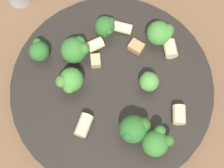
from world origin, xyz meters
name	(u,v)px	position (x,y,z in m)	size (l,w,h in m)	color
ground_plane	(112,94)	(0.00, 0.00, 0.00)	(2.00, 2.00, 0.00)	brown
pasta_bowl	(112,90)	(0.00, 0.00, 0.02)	(0.28, 0.28, 0.04)	#28231E
broccoli_floret_0	(105,27)	(-0.07, 0.04, 0.06)	(0.03, 0.03, 0.04)	#84AD60
broccoli_floret_1	(161,33)	(-0.02, 0.10, 0.06)	(0.03, 0.04, 0.04)	#9EC175
broccoli_floret_2	(70,81)	(-0.03, -0.05, 0.06)	(0.03, 0.04, 0.04)	#84AD60
broccoli_floret_3	(134,129)	(0.07, -0.01, 0.06)	(0.04, 0.04, 0.04)	#84AD60
broccoli_floret_4	(148,82)	(0.03, 0.04, 0.05)	(0.03, 0.03, 0.03)	#93B766
broccoli_floret_5	(39,51)	(-0.09, -0.06, 0.05)	(0.03, 0.03, 0.03)	#93B766
broccoli_floret_6	(159,141)	(0.10, 0.01, 0.06)	(0.03, 0.03, 0.04)	#84AD60
broccoli_floret_7	(75,49)	(-0.07, -0.02, 0.06)	(0.04, 0.04, 0.04)	#84AD60
rigatoni_0	(84,125)	(0.03, -0.06, 0.04)	(0.02, 0.02, 0.03)	beige
rigatoni_1	(179,115)	(0.08, 0.05, 0.04)	(0.02, 0.02, 0.02)	beige
rigatoni_2	(122,28)	(-0.06, 0.06, 0.04)	(0.02, 0.02, 0.03)	beige
rigatoni_3	(95,45)	(-0.06, 0.01, 0.04)	(0.02, 0.02, 0.02)	beige
rigatoni_4	(172,51)	(0.00, 0.10, 0.04)	(0.02, 0.02, 0.02)	beige
chicken_chunk_0	(136,47)	(-0.03, 0.06, 0.04)	(0.02, 0.02, 0.01)	tan
chicken_chunk_1	(93,62)	(-0.04, 0.00, 0.04)	(0.02, 0.01, 0.01)	tan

